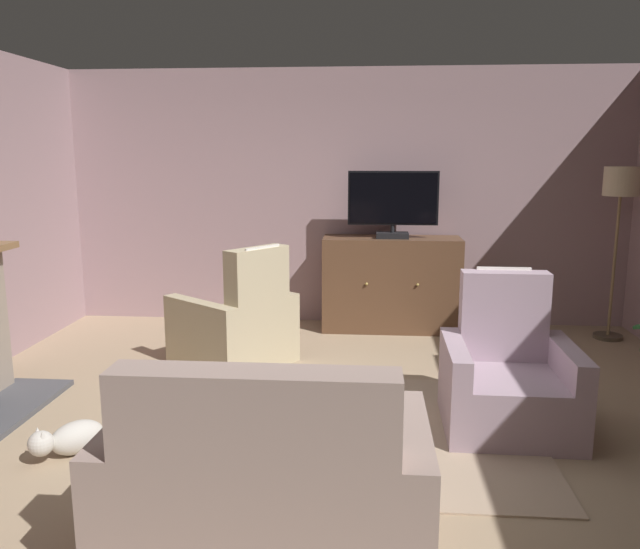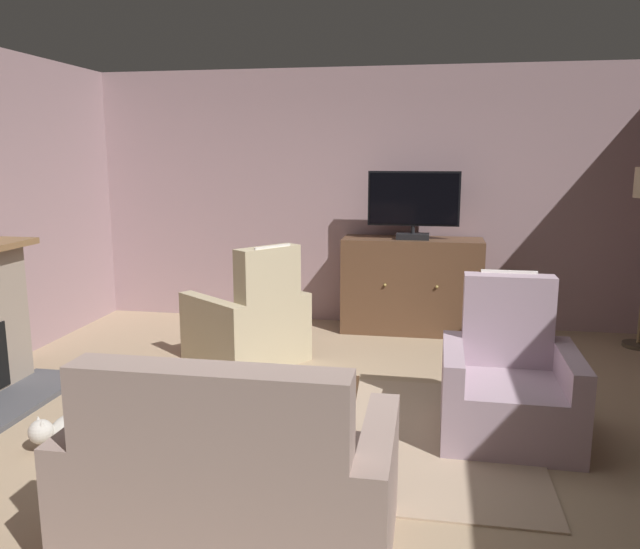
{
  "view_description": "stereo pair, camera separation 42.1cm",
  "coord_description": "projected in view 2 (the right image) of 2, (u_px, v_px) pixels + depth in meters",
  "views": [
    {
      "loc": [
        0.26,
        -4.08,
        1.86
      ],
      "look_at": [
        -0.09,
        0.29,
        1.02
      ],
      "focal_mm": 35.26,
      "sensor_mm": 36.0,
      "label": 1
    },
    {
      "loc": [
        0.67,
        -4.03,
        1.86
      ],
      "look_at": [
        -0.09,
        0.29,
        1.02
      ],
      "focal_mm": 35.26,
      "sensor_mm": 36.0,
      "label": 2
    }
  ],
  "objects": [
    {
      "name": "ground_plane",
      "position": [
        325.0,
        429.0,
        4.37
      ],
      "size": [
        6.71,
        6.28,
        0.04
      ],
      "primitive_type": "cube",
      "color": "tan"
    },
    {
      "name": "wall_back",
      "position": [
        369.0,
        198.0,
        6.9
      ],
      "size": [
        6.71,
        0.1,
        2.78
      ],
      "primitive_type": "cube",
      "color": "gray",
      "rests_on": "ground_plane"
    },
    {
      "name": "rug_central",
      "position": [
        333.0,
        429.0,
        4.31
      ],
      "size": [
        2.7,
        1.99,
        0.01
      ],
      "primitive_type": "cube",
      "color": "tan",
      "rests_on": "ground_plane"
    },
    {
      "name": "tv_cabinet",
      "position": [
        411.0,
        288.0,
        6.65
      ],
      "size": [
        1.45,
        0.54,
        1.0
      ],
      "color": "#402A1C",
      "rests_on": "ground_plane"
    },
    {
      "name": "television",
      "position": [
        414.0,
        203.0,
        6.43
      ],
      "size": [
        0.94,
        0.2,
        0.7
      ],
      "color": "black",
      "rests_on": "tv_cabinet"
    },
    {
      "name": "coffee_table",
      "position": [
        282.0,
        393.0,
        3.99
      ],
      "size": [
        0.97,
        0.52,
        0.42
      ],
      "color": "#422B19",
      "rests_on": "ground_plane"
    },
    {
      "name": "tv_remote",
      "position": [
        276.0,
        391.0,
        3.85
      ],
      "size": [
        0.12,
        0.17,
        0.02
      ],
      "primitive_type": "cube",
      "rotation": [
        0.0,
        0.0,
        4.24
      ],
      "color": "black",
      "rests_on": "coffee_table"
    },
    {
      "name": "sofa_floral",
      "position": [
        232.0,
        486.0,
        2.94
      ],
      "size": [
        1.49,
        0.89,
        1.01
      ],
      "color": "#A3897F",
      "rests_on": "ground_plane"
    },
    {
      "name": "armchair_by_fireplace",
      "position": [
        249.0,
        325.0,
        5.71
      ],
      "size": [
        1.21,
        1.21,
        1.1
      ],
      "color": "tan",
      "rests_on": "ground_plane"
    },
    {
      "name": "armchair_angled_to_table",
      "position": [
        508.0,
        387.0,
        4.21
      ],
      "size": [
        0.89,
        0.85,
        1.06
      ],
      "color": "#AD93A3",
      "rests_on": "ground_plane"
    },
    {
      "name": "cat",
      "position": [
        70.0,
        428.0,
        4.09
      ],
      "size": [
        0.52,
        0.51,
        0.23
      ],
      "color": "beige",
      "rests_on": "ground_plane"
    }
  ]
}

